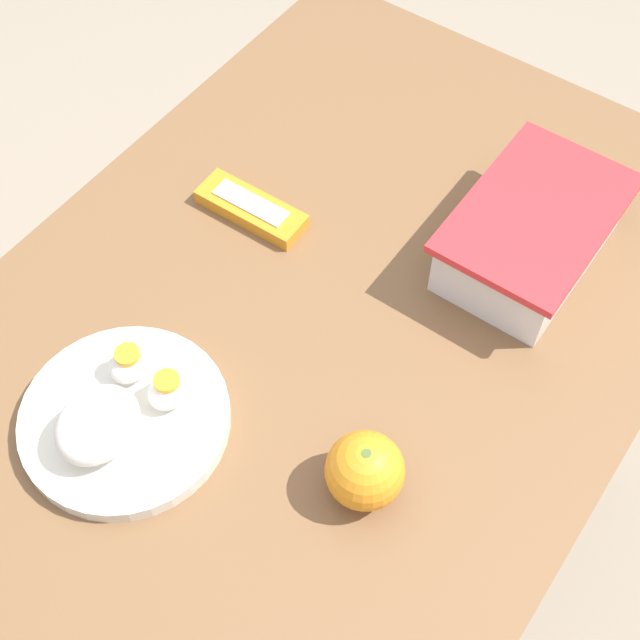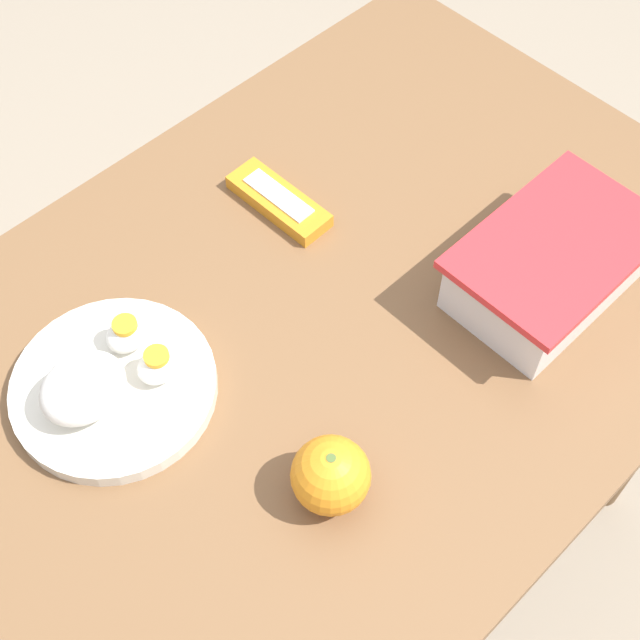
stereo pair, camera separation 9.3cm
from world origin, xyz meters
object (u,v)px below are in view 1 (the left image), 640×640
Objects in this scene: orange_fruit at (365,471)px; candy_bar at (251,208)px; rice_plate at (120,416)px; food_container at (531,237)px.

candy_bar is at bearing -124.93° from orange_fruit.
rice_plate is 0.30m from candy_bar.
candy_bar is (0.13, -0.29, -0.03)m from food_container.
rice_plate is at bearing -27.82° from food_container.
rice_plate is 1.55× the size of candy_bar.
food_container is 0.48m from rice_plate.
food_container is 2.97× the size of orange_fruit.
food_container is 1.66× the size of candy_bar.
orange_fruit is 0.25m from rice_plate.
food_container reaches higher than rice_plate.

